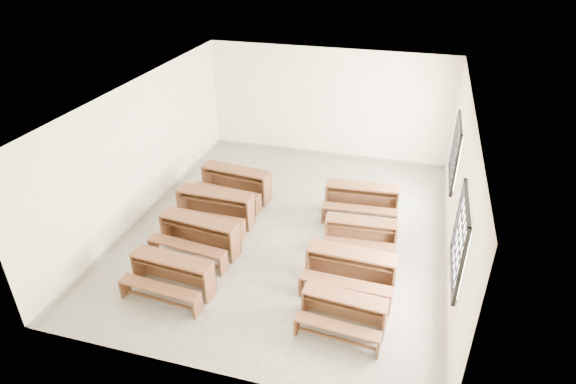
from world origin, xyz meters
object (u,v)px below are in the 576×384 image
(desk_set_0, at_px, (172,272))
(desk_set_3, at_px, (235,182))
(desk_set_2, at_px, (215,205))
(desk_set_4, at_px, (344,310))
(desk_set_5, at_px, (351,267))
(desk_set_7, at_px, (361,198))
(desk_set_6, at_px, (361,232))
(desk_set_1, at_px, (199,233))

(desk_set_0, relative_size, desk_set_3, 0.89)
(desk_set_2, xyz_separation_m, desk_set_4, (3.45, -2.49, -0.09))
(desk_set_5, bearing_deg, desk_set_7, 95.95)
(desk_set_4, relative_size, desk_set_5, 0.87)
(desk_set_2, relative_size, desk_set_5, 1.04)
(desk_set_2, height_order, desk_set_4, desk_set_2)
(desk_set_4, xyz_separation_m, desk_set_6, (-0.06, 2.41, 0.02))
(desk_set_6, bearing_deg, desk_set_4, -92.39)
(desk_set_0, distance_m, desk_set_4, 3.29)
(desk_set_3, relative_size, desk_set_4, 1.23)
(desk_set_0, relative_size, desk_set_1, 0.91)
(desk_set_1, relative_size, desk_set_4, 1.20)
(desk_set_5, xyz_separation_m, desk_set_6, (0.01, 1.31, -0.05))
(desk_set_4, height_order, desk_set_7, desk_set_7)
(desk_set_6, height_order, desk_set_7, desk_set_7)
(desk_set_5, relative_size, desk_set_6, 1.11)
(desk_set_3, relative_size, desk_set_6, 1.19)
(desk_set_6, bearing_deg, desk_set_1, -166.17)
(desk_set_3, distance_m, desk_set_7, 3.18)
(desk_set_1, relative_size, desk_set_6, 1.16)
(desk_set_2, height_order, desk_set_7, desk_set_2)
(desk_set_1, distance_m, desk_set_6, 3.44)
(desk_set_0, xyz_separation_m, desk_set_7, (3.04, 3.70, 0.03))
(desk_set_1, height_order, desk_set_2, desk_set_2)
(desk_set_4, bearing_deg, desk_set_1, 162.37)
(desk_set_3, bearing_deg, desk_set_5, -31.37)
(desk_set_3, bearing_deg, desk_set_1, -81.31)
(desk_set_2, xyz_separation_m, desk_set_6, (3.39, -0.07, -0.07))
(desk_set_5, bearing_deg, desk_set_2, 159.95)
(desk_set_1, height_order, desk_set_5, desk_set_1)
(desk_set_2, bearing_deg, desk_set_3, 89.90)
(desk_set_2, bearing_deg, desk_set_0, -84.78)
(desk_set_4, distance_m, desk_set_7, 3.78)
(desk_set_1, xyz_separation_m, desk_set_3, (-0.09, 2.35, 0.01))
(desk_set_0, bearing_deg, desk_set_4, 3.31)
(desk_set_2, distance_m, desk_set_4, 4.26)
(desk_set_1, bearing_deg, desk_set_7, 44.20)
(desk_set_4, bearing_deg, desk_set_3, 137.33)
(desk_set_2, bearing_deg, desk_set_7, 23.02)
(desk_set_4, distance_m, desk_set_5, 1.11)
(desk_set_4, height_order, desk_set_6, desk_set_6)
(desk_set_0, bearing_deg, desk_set_1, 96.86)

